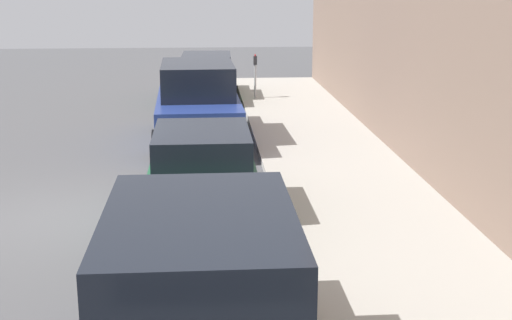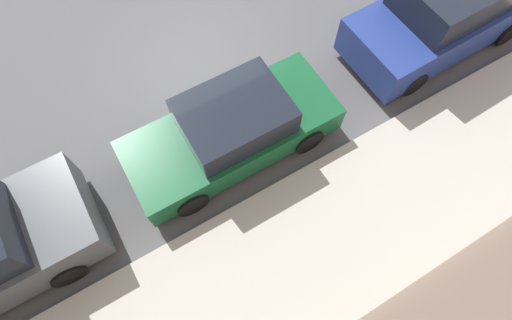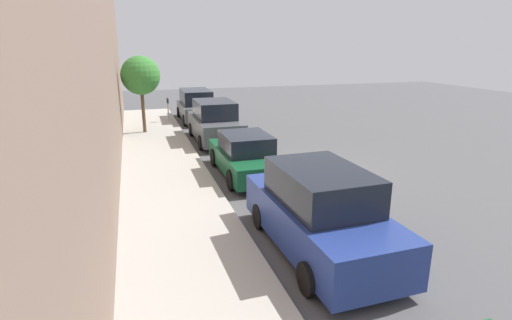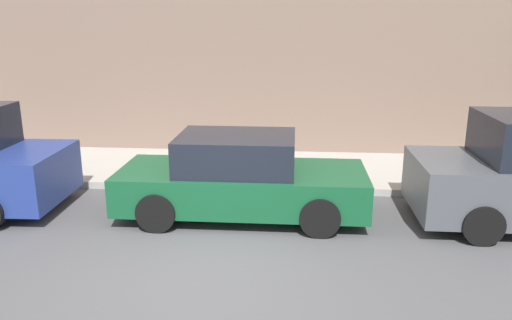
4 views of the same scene
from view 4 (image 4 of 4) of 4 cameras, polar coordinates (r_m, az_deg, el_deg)
The scene contains 3 objects.
ground_plane at distance 7.45m, azimuth -5.31°, elevation -12.57°, with size 60.00×60.00×0.00m, color #515154.
sidewalk at distance 12.05m, azimuth -1.29°, elevation -1.03°, with size 3.04×32.00×0.15m.
parked_sedan_third at distance 9.17m, azimuth -1.75°, elevation -2.12°, with size 1.92×4.50×1.54m.
Camera 4 is at (-6.47, -1.19, 3.49)m, focal length 35.00 mm.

